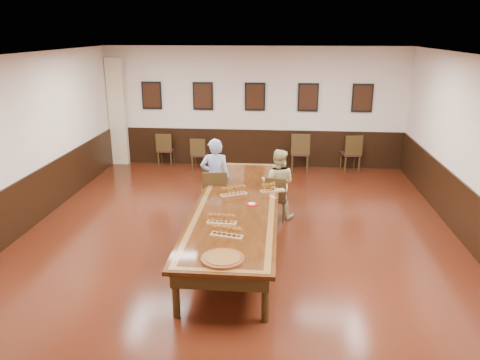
# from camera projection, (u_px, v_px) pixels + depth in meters

# --- Properties ---
(floor) EXTENTS (8.00, 10.00, 0.02)m
(floor) POSITION_uv_depth(u_px,v_px,m) (237.00, 243.00, 8.30)
(floor) COLOR black
(floor) RESTS_ON ground
(ceiling) EXTENTS (8.00, 10.00, 0.02)m
(ceiling) POSITION_uv_depth(u_px,v_px,m) (237.00, 56.00, 7.31)
(ceiling) COLOR white
(ceiling) RESTS_ON floor
(wall_back) EXTENTS (8.00, 0.02, 3.20)m
(wall_back) POSITION_uv_depth(u_px,v_px,m) (255.00, 108.00, 12.56)
(wall_back) COLOR beige
(wall_back) RESTS_ON floor
(wall_front) EXTENTS (8.00, 0.02, 3.20)m
(wall_front) POSITION_uv_depth(u_px,v_px,m) (165.00, 350.00, 3.06)
(wall_front) COLOR beige
(wall_front) RESTS_ON floor
(wall_left) EXTENTS (0.02, 10.00, 3.20)m
(wall_left) POSITION_uv_depth(u_px,v_px,m) (9.00, 150.00, 8.15)
(wall_left) COLOR beige
(wall_left) RESTS_ON floor
(chair_man) EXTENTS (0.52, 0.56, 1.00)m
(chair_man) POSITION_uv_depth(u_px,v_px,m) (215.00, 194.00, 9.27)
(chair_man) COLOR black
(chair_man) RESTS_ON floor
(chair_woman) EXTENTS (0.49, 0.52, 0.89)m
(chair_woman) POSITION_uv_depth(u_px,v_px,m) (277.00, 197.00, 9.23)
(chair_woman) COLOR black
(chair_woman) RESTS_ON floor
(spare_chair_a) EXTENTS (0.43, 0.47, 0.91)m
(spare_chair_a) POSITION_uv_depth(u_px,v_px,m) (166.00, 149.00, 12.91)
(spare_chair_a) COLOR black
(spare_chair_a) RESTS_ON floor
(spare_chair_b) EXTENTS (0.43, 0.47, 0.86)m
(spare_chair_b) POSITION_uv_depth(u_px,v_px,m) (200.00, 153.00, 12.54)
(spare_chair_b) COLOR black
(spare_chair_b) RESTS_ON floor
(spare_chair_c) EXTENTS (0.48, 0.53, 1.03)m
(spare_chair_c) POSITION_uv_depth(u_px,v_px,m) (300.00, 152.00, 12.39)
(spare_chair_c) COLOR black
(spare_chair_c) RESTS_ON floor
(spare_chair_d) EXTENTS (0.55, 0.58, 0.98)m
(spare_chair_d) POSITION_uv_depth(u_px,v_px,m) (351.00, 152.00, 12.40)
(spare_chair_d) COLOR black
(spare_chair_d) RESTS_ON floor
(person_man) EXTENTS (0.62, 0.45, 1.59)m
(person_man) POSITION_uv_depth(u_px,v_px,m) (215.00, 178.00, 9.28)
(person_man) COLOR #4A66B9
(person_man) RESTS_ON floor
(person_woman) EXTENTS (0.77, 0.64, 1.39)m
(person_woman) POSITION_uv_depth(u_px,v_px,m) (278.00, 184.00, 9.24)
(person_woman) COLOR #C9C27E
(person_woman) RESTS_ON floor
(pink_phone) EXTENTS (0.13, 0.16, 0.01)m
(pink_phone) POSITION_uv_depth(u_px,v_px,m) (273.00, 197.00, 8.32)
(pink_phone) COLOR #F752A1
(pink_phone) RESTS_ON conference_table
(curtain) EXTENTS (0.45, 0.18, 2.90)m
(curtain) POSITION_uv_depth(u_px,v_px,m) (117.00, 112.00, 12.74)
(curtain) COLOR #CBB78C
(curtain) RESTS_ON floor
(wainscoting) EXTENTS (8.00, 10.00, 1.00)m
(wainscoting) POSITION_uv_depth(u_px,v_px,m) (237.00, 216.00, 8.14)
(wainscoting) COLOR black
(wainscoting) RESTS_ON floor
(conference_table) EXTENTS (1.40, 5.00, 0.76)m
(conference_table) POSITION_uv_depth(u_px,v_px,m) (237.00, 210.00, 8.11)
(conference_table) COLOR black
(conference_table) RESTS_ON floor
(posters) EXTENTS (6.14, 0.04, 0.74)m
(posters) POSITION_uv_depth(u_px,v_px,m) (255.00, 97.00, 12.40)
(posters) COLOR black
(posters) RESTS_ON wall_back
(flight_a) EXTENTS (0.50, 0.35, 0.18)m
(flight_a) POSITION_uv_depth(u_px,v_px,m) (234.00, 191.00, 8.40)
(flight_a) COLOR olive
(flight_a) RESTS_ON conference_table
(flight_b) EXTENTS (0.48, 0.28, 0.17)m
(flight_b) POSITION_uv_depth(u_px,v_px,m) (271.00, 187.00, 8.59)
(flight_b) COLOR olive
(flight_b) RESTS_ON conference_table
(flight_c) EXTENTS (0.46, 0.15, 0.17)m
(flight_c) POSITION_uv_depth(u_px,v_px,m) (222.00, 219.00, 7.16)
(flight_c) COLOR olive
(flight_c) RESTS_ON conference_table
(flight_d) EXTENTS (0.50, 0.25, 0.18)m
(flight_d) POSITION_uv_depth(u_px,v_px,m) (227.00, 232.00, 6.71)
(flight_d) COLOR olive
(flight_d) RESTS_ON conference_table
(red_plate_grp) EXTENTS (0.21, 0.21, 0.03)m
(red_plate_grp) POSITION_uv_depth(u_px,v_px,m) (252.00, 204.00, 7.96)
(red_plate_grp) COLOR #B20B0D
(red_plate_grp) RESTS_ON conference_table
(carved_platter) EXTENTS (0.67, 0.67, 0.05)m
(carved_platter) POSITION_uv_depth(u_px,v_px,m) (223.00, 259.00, 6.05)
(carved_platter) COLOR #572311
(carved_platter) RESTS_ON conference_table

